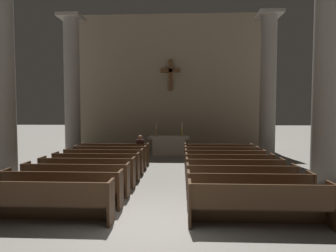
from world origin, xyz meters
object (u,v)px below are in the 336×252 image
Objects in this scene: altar at (169,145)px; lone_worshipper at (140,149)px; pew_left_row_6 at (104,161)px; pew_right_row_3 at (241,181)px; column_right_second at (268,88)px; candlestick_left at (156,132)px; pew_left_row_1 at (43,201)px; pew_right_row_1 at (260,204)px; pew_right_row_7 at (221,158)px; column_left_nearest at (1,74)px; pew_left_row_3 at (76,179)px; column_left_second at (72,88)px; pew_left_row_7 at (110,157)px; pew_left_row_8 at (115,153)px; candlestick_right at (182,132)px; pew_right_row_6 at (225,162)px; pew_right_row_2 at (249,191)px; pew_right_row_5 at (229,167)px; pew_right_row_8 at (218,154)px; column_right_nearest at (327,72)px; pew_left_row_2 at (62,189)px; pew_right_row_4 at (234,173)px; pew_left_row_4 at (87,172)px.

altar is 1.67× the size of lone_worshipper.
pew_left_row_6 is 1.00× the size of pew_right_row_3.
column_right_second reaches higher than candlestick_left.
pew_left_row_1 is 1.00× the size of pew_right_row_1.
pew_left_row_1 is at bearing -90.00° from pew_left_row_6.
column_left_nearest reaches higher than pew_right_row_7.
column_left_second reaches higher than pew_left_row_3.
altar is 1.00m from candlestick_left.
pew_left_row_7 and pew_right_row_7 have the same top height.
pew_right_row_3 is (4.63, -4.93, 0.00)m from pew_left_row_8.
candlestick_right is (3.02, 2.82, 0.77)m from pew_left_row_8.
pew_right_row_3 is at bearing -90.00° from pew_right_row_6.
pew_left_row_6 is at bearing -122.21° from candlestick_right.
pew_right_row_7 is 2.28× the size of lone_worshipper.
column_left_nearest reaches higher than altar.
pew_left_row_6 is 6.76m from pew_right_row_1.
pew_right_row_1 and pew_right_row_7 have the same top height.
candlestick_right is (5.78, 6.67, -2.34)m from column_left_nearest.
pew_right_row_2 is 1.00× the size of pew_right_row_5.
pew_right_row_7 is (0.00, 0.99, 0.00)m from pew_right_row_6.
pew_left_row_7 is at bearing 167.98° from pew_right_row_6.
pew_right_row_8 is 3.34m from candlestick_right.
pew_right_row_6 is at bearing 90.00° from pew_right_row_1.
pew_left_row_7 is at bearing -113.03° from candlestick_left.
candlestick_right is at bearing 43.03° from pew_left_row_8.
candlestick_left is at bearing 180.00° from altar.
column_right_second is (0.00, 6.02, 0.00)m from column_right_nearest.
pew_left_row_1 is 8.31m from pew_right_row_8.
column_right_nearest is 8.92m from altar.
pew_left_row_7 is 8.52m from column_right_nearest.
column_left_nearest is at bearing -133.95° from pew_left_row_7.
column_right_nearest is (2.76, 1.08, 3.11)m from pew_right_row_3.
pew_left_row_2 and pew_right_row_6 have the same top height.
pew_right_row_4 is (4.63, 2.96, 0.00)m from pew_left_row_1.
pew_right_row_2 is at bearing -90.00° from pew_right_row_3.
lone_worshipper is (1.14, 6.94, 0.22)m from pew_left_row_1.
pew_left_row_8 is (0.00, 3.94, 0.00)m from pew_left_row_4.
column_left_second is (-10.16, 6.02, 0.00)m from column_right_nearest.
pew_right_row_1 is 9.99m from altar.
pew_left_row_4 and pew_left_row_7 have the same top height.
pew_left_row_1 is 1.00× the size of pew_right_row_5.
column_right_second reaches higher than pew_right_row_8.
pew_right_row_1 is 12.11m from column_left_second.
column_right_nearest is 3.34× the size of altar.
lone_worshipper is at bearing -124.06° from candlestick_right.
candlestick_right is at bearing 103.44° from pew_right_row_4.
pew_right_row_5 is at bearing -118.32° from column_right_second.
pew_left_row_3 is 1.00× the size of pew_left_row_4.
pew_right_row_5 is 6.60m from column_right_second.
pew_left_row_4 is at bearing -140.42° from column_right_second.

